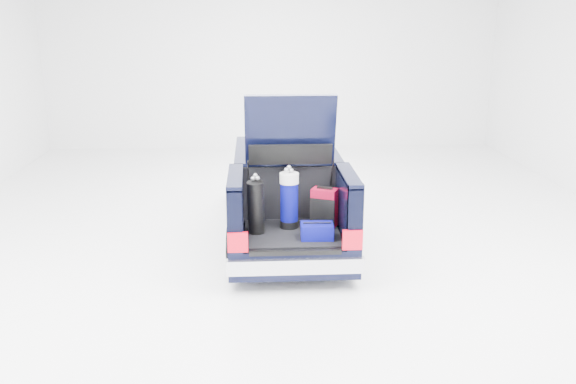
{
  "coord_description": "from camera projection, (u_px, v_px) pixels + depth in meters",
  "views": [
    {
      "loc": [
        -0.52,
        -9.47,
        3.52
      ],
      "look_at": [
        0.0,
        -0.5,
        0.89
      ],
      "focal_mm": 38.0,
      "sensor_mm": 36.0,
      "label": 1
    }
  ],
  "objects": [
    {
      "name": "ground",
      "position": [
        286.0,
        235.0,
        10.1
      ],
      "size": [
        14.0,
        14.0,
        0.0
      ],
      "primitive_type": "plane",
      "color": "white",
      "rests_on": "ground"
    },
    {
      "name": "red_suitcase",
      "position": [
        324.0,
        208.0,
        8.66
      ],
      "size": [
        0.41,
        0.36,
        0.58
      ],
      "rotation": [
        0.0,
        0.0,
        -0.42
      ],
      "color": "maroon",
      "rests_on": "car"
    },
    {
      "name": "black_golf_bag",
      "position": [
        256.0,
        207.0,
        8.35
      ],
      "size": [
        0.29,
        0.34,
        0.84
      ],
      "rotation": [
        0.0,
        0.0,
        -0.23
      ],
      "color": "black",
      "rests_on": "car"
    },
    {
      "name": "blue_golf_bag",
      "position": [
        289.0,
        200.0,
        8.58
      ],
      "size": [
        0.27,
        0.27,
        0.9
      ],
      "rotation": [
        0.0,
        0.0,
        0.02
      ],
      "color": "black",
      "rests_on": "car"
    },
    {
      "name": "blue_duffel",
      "position": [
        317.0,
        231.0,
        8.23
      ],
      "size": [
        0.45,
        0.3,
        0.23
      ],
      "rotation": [
        0.0,
        0.0,
        -0.04
      ],
      "color": "#040462",
      "rests_on": "car"
    },
    {
      "name": "car",
      "position": [
        286.0,
        195.0,
        10.01
      ],
      "size": [
        1.87,
        4.65,
        2.47
      ],
      "color": "black",
      "rests_on": "ground"
    }
  ]
}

